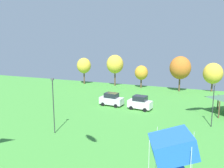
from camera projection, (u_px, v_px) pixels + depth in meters
name	position (u px, v px, depth m)	size (l,w,h in m)	color
kite_flying_1	(171.00, 167.00, 9.15)	(2.12, 2.02, 6.21)	blue
parked_car_leftmost	(111.00, 99.00, 42.46)	(4.30, 2.31, 2.32)	silver
parked_car_second_from_left	(140.00, 103.00, 40.11)	(4.20, 2.41, 2.38)	silver
light_post_0	(213.00, 103.00, 31.63)	(0.36, 0.20, 5.96)	#2D2D33
light_post_1	(53.00, 103.00, 29.41)	(0.36, 0.20, 7.06)	#2D2D33
treeline_tree_0	(84.00, 66.00, 62.50)	(3.69, 3.69, 6.95)	brown
treeline_tree_1	(115.00, 64.00, 60.15)	(4.28, 4.28, 7.89)	brown
treeline_tree_2	(141.00, 73.00, 57.74)	(3.21, 3.21, 5.51)	brown
treeline_tree_3	(180.00, 68.00, 53.40)	(4.73, 4.73, 8.04)	brown
treeline_tree_4	(213.00, 73.00, 53.46)	(4.31, 4.31, 6.55)	brown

